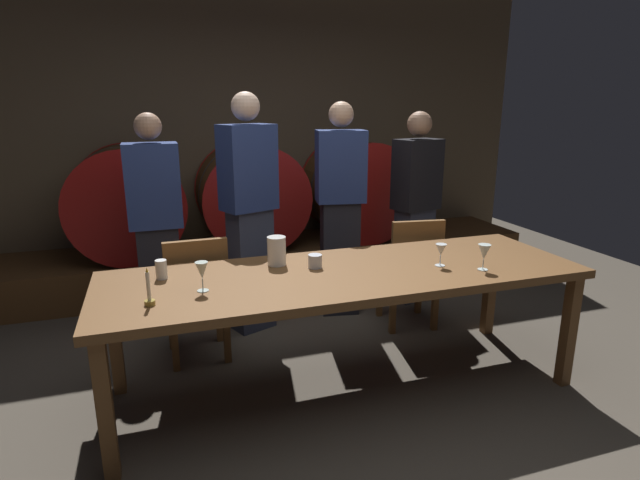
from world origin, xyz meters
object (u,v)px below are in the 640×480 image
at_px(chair_right, 411,267).
at_px(cup_left, 161,269).
at_px(guest_center_left, 249,213).
at_px(wine_glass_left, 202,271).
at_px(wine_barrel_center, 251,195).
at_px(wine_glass_right, 484,252).
at_px(candle_center, 149,295).
at_px(dining_table, 346,281).
at_px(guest_center_right, 340,209).
at_px(guest_far_right, 415,207).
at_px(cup_right, 315,261).
at_px(wine_barrel_left, 127,202).
at_px(wine_glass_center, 441,251).
at_px(guest_far_left, 156,224).
at_px(wine_barrel_right, 357,189).
at_px(pitcher, 277,251).
at_px(chair_left, 197,293).

bearing_deg(chair_right, cup_left, 22.44).
height_order(guest_center_left, wine_glass_left, guest_center_left).
relative_size(wine_barrel_center, wine_glass_right, 6.46).
relative_size(candle_center, cup_left, 1.79).
bearing_deg(dining_table, guest_center_right, 71.09).
bearing_deg(guest_far_right, wine_glass_left, 18.33).
distance_m(wine_barrel_center, wine_glass_left, 2.33).
xyz_separation_m(guest_center_right, cup_right, (-0.54, -1.01, -0.08)).
relative_size(wine_barrel_left, dining_table, 0.36).
distance_m(wine_barrel_left, cup_right, 2.32).
bearing_deg(candle_center, wine_glass_center, 3.35).
bearing_deg(cup_right, candle_center, -162.22).
distance_m(guest_center_right, cup_right, 1.15).
bearing_deg(wine_barrel_left, wine_glass_center, -50.76).
xyz_separation_m(guest_far_left, guest_center_left, (0.66, -0.19, 0.08)).
distance_m(wine_barrel_right, pitcher, 2.32).
relative_size(guest_center_right, wine_glass_right, 11.15).
xyz_separation_m(dining_table, cup_left, (-1.02, 0.20, 0.12)).
relative_size(dining_table, guest_center_left, 1.56).
bearing_deg(cup_left, wine_glass_left, -53.69).
bearing_deg(chair_left, chair_right, 179.69).
bearing_deg(cup_left, wine_barrel_right, 44.73).
xyz_separation_m(wine_barrel_left, pitcher, (0.91, -1.91, -0.00)).
distance_m(candle_center, wine_glass_center, 1.67).
xyz_separation_m(guest_far_right, pitcher, (-1.46, -0.95, 0.01)).
height_order(guest_center_left, guest_far_right, guest_center_left).
xyz_separation_m(chair_right, guest_far_left, (-1.83, 0.56, 0.35)).
relative_size(wine_barrel_center, chair_right, 1.13).
xyz_separation_m(wine_barrel_center, guest_center_left, (-0.23, -1.11, 0.07)).
height_order(wine_barrel_left, guest_far_right, guest_far_right).
bearing_deg(dining_table, wine_barrel_left, 120.28).
bearing_deg(candle_center, wine_glass_left, 23.39).
bearing_deg(chair_right, wine_barrel_right, -87.95).
height_order(guest_center_right, wine_glass_right, guest_center_right).
distance_m(guest_center_left, candle_center, 1.44).
bearing_deg(guest_far_right, wine_barrel_center, -52.61).
relative_size(guest_far_left, cup_right, 19.97).
height_order(dining_table, wine_glass_center, wine_glass_center).
relative_size(guest_far_left, candle_center, 8.52).
relative_size(chair_left, cup_left, 8.15).
relative_size(chair_right, wine_glass_right, 5.69).
height_order(wine_barrel_right, chair_right, wine_barrel_right).
distance_m(chair_right, wine_glass_center, 0.88).
distance_m(wine_barrel_center, cup_right, 2.04).
distance_m(guest_center_right, wine_glass_left, 1.71).
height_order(guest_far_left, guest_center_left, guest_center_left).
xyz_separation_m(chair_left, candle_center, (-0.28, -0.83, 0.33)).
height_order(dining_table, guest_far_left, guest_far_left).
height_order(wine_barrel_left, dining_table, wine_barrel_left).
xyz_separation_m(guest_far_right, wine_glass_left, (-1.93, -1.27, 0.03)).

